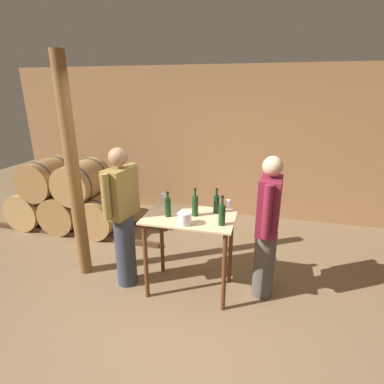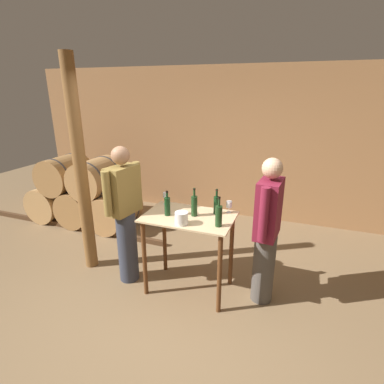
# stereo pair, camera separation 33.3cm
# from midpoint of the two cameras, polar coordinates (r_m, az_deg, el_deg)

# --- Properties ---
(ground_plane) EXTENTS (14.00, 14.00, 0.00)m
(ground_plane) POSITION_cam_midpoint_polar(r_m,az_deg,el_deg) (3.45, -0.35, -22.72)
(ground_plane) COLOR brown
(back_wall) EXTENTS (8.40, 0.05, 2.70)m
(back_wall) POSITION_cam_midpoint_polar(r_m,az_deg,el_deg) (5.54, 10.65, 8.84)
(back_wall) COLOR #996B42
(back_wall) RESTS_ON ground_plane
(barrel_rack) EXTENTS (3.53, 0.80, 1.20)m
(barrel_rack) POSITION_cam_midpoint_polar(r_m,az_deg,el_deg) (5.59, -18.61, -0.44)
(barrel_rack) COLOR #4C331E
(barrel_rack) RESTS_ON ground_plane
(tasting_table) EXTENTS (1.00, 0.65, 0.96)m
(tasting_table) POSITION_cam_midpoint_polar(r_m,az_deg,el_deg) (3.43, 2.22, -7.83)
(tasting_table) COLOR #D1B284
(tasting_table) RESTS_ON ground_plane
(wooden_post) EXTENTS (0.16, 0.16, 2.70)m
(wooden_post) POSITION_cam_midpoint_polar(r_m,az_deg,el_deg) (3.89, -18.21, 3.98)
(wooden_post) COLOR brown
(wooden_post) RESTS_ON ground_plane
(wine_bottle_far_left) EXTENTS (0.07, 0.07, 0.29)m
(wine_bottle_far_left) POSITION_cam_midpoint_polar(r_m,az_deg,el_deg) (3.32, -1.87, -2.68)
(wine_bottle_far_left) COLOR black
(wine_bottle_far_left) RESTS_ON tasting_table
(wine_bottle_left) EXTENTS (0.07, 0.07, 0.32)m
(wine_bottle_left) POSITION_cam_midpoint_polar(r_m,az_deg,el_deg) (3.31, 3.32, -2.59)
(wine_bottle_left) COLOR #193819
(wine_bottle_left) RESTS_ON tasting_table
(wine_bottle_center) EXTENTS (0.07, 0.07, 0.29)m
(wine_bottle_center) POSITION_cam_midpoint_polar(r_m,az_deg,el_deg) (3.39, 7.49, -2.39)
(wine_bottle_center) COLOR black
(wine_bottle_center) RESTS_ON tasting_table
(wine_bottle_right) EXTENTS (0.07, 0.07, 0.32)m
(wine_bottle_right) POSITION_cam_midpoint_polar(r_m,az_deg,el_deg) (3.08, 8.21, -4.48)
(wine_bottle_right) COLOR #193819
(wine_bottle_right) RESTS_ON tasting_table
(wine_glass_near_left) EXTENTS (0.06, 0.06, 0.15)m
(wine_glass_near_left) POSITION_cam_midpoint_polar(r_m,az_deg,el_deg) (3.64, -2.49, -0.73)
(wine_glass_near_left) COLOR silver
(wine_glass_near_left) RESTS_ON tasting_table
(wine_glass_near_center) EXTENTS (0.06, 0.06, 0.14)m
(wine_glass_near_center) POSITION_cam_midpoint_polar(r_m,az_deg,el_deg) (3.45, 9.85, -2.45)
(wine_glass_near_center) COLOR silver
(wine_glass_near_center) RESTS_ON tasting_table
(ice_bucket) EXTENTS (0.14, 0.14, 0.13)m
(ice_bucket) POSITION_cam_midpoint_polar(r_m,az_deg,el_deg) (3.12, 1.04, -5.08)
(ice_bucket) COLOR white
(ice_bucket) RESTS_ON tasting_table
(person_host) EXTENTS (0.29, 0.58, 1.70)m
(person_host) POSITION_cam_midpoint_polar(r_m,az_deg,el_deg) (3.60, -10.11, -4.06)
(person_host) COLOR #333847
(person_host) RESTS_ON ground_plane
(person_visitor_with_scarf) EXTENTS (0.25, 0.59, 1.66)m
(person_visitor_with_scarf) POSITION_cam_midpoint_polar(r_m,az_deg,el_deg) (3.35, 16.89, -6.99)
(person_visitor_with_scarf) COLOR #4C4742
(person_visitor_with_scarf) RESTS_ON ground_plane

